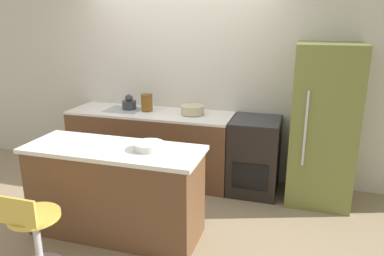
# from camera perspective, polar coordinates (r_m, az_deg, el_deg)

# --- Properties ---
(ground_plane) EXTENTS (14.00, 14.00, 0.00)m
(ground_plane) POSITION_cam_1_polar(r_m,az_deg,el_deg) (4.76, -4.15, -9.50)
(ground_plane) COLOR #998466
(wall_back) EXTENTS (8.00, 0.06, 2.60)m
(wall_back) POSITION_cam_1_polar(r_m,az_deg,el_deg) (5.00, -1.56, 7.54)
(wall_back) COLOR beige
(wall_back) RESTS_ON ground_plane
(back_counter) EXTENTS (2.13, 0.66, 0.92)m
(back_counter) POSITION_cam_1_polar(r_m,az_deg,el_deg) (4.99, -6.28, -2.60)
(back_counter) COLOR brown
(back_counter) RESTS_ON ground_plane
(kitchen_island) EXTENTS (1.72, 0.65, 0.91)m
(kitchen_island) POSITION_cam_1_polar(r_m,az_deg,el_deg) (3.79, -11.56, -9.36)
(kitchen_island) COLOR brown
(kitchen_island) RESTS_ON ground_plane
(oven_range) EXTENTS (0.58, 0.67, 0.92)m
(oven_range) POSITION_cam_1_polar(r_m,az_deg,el_deg) (4.65, 9.49, -4.17)
(oven_range) COLOR black
(oven_range) RESTS_ON ground_plane
(refrigerator) EXTENTS (0.70, 0.72, 1.82)m
(refrigerator) POSITION_cam_1_polar(r_m,az_deg,el_deg) (4.48, 19.35, 0.39)
(refrigerator) COLOR olive
(refrigerator) RESTS_ON ground_plane
(stool_chair) EXTENTS (0.42, 0.42, 0.76)m
(stool_chair) POSITION_cam_1_polar(r_m,az_deg,el_deg) (3.49, -22.92, -14.35)
(stool_chair) COLOR #B7B7BC
(stool_chair) RESTS_ON ground_plane
(kettle) EXTENTS (0.19, 0.19, 0.20)m
(kettle) POSITION_cam_1_polar(r_m,az_deg,el_deg) (5.00, -9.56, 3.71)
(kettle) COLOR #333338
(kettle) RESTS_ON back_counter
(mixing_bowl) EXTENTS (0.29, 0.29, 0.11)m
(mixing_bowl) POSITION_cam_1_polar(r_m,az_deg,el_deg) (4.70, 0.08, 2.81)
(mixing_bowl) COLOR #C1B28E
(mixing_bowl) RESTS_ON back_counter
(canister_jar) EXTENTS (0.15, 0.15, 0.21)m
(canister_jar) POSITION_cam_1_polar(r_m,az_deg,el_deg) (4.89, -6.89, 3.90)
(canister_jar) COLOR brown
(canister_jar) RESTS_ON back_counter
(fruit_bowl) EXTENTS (0.29, 0.29, 0.06)m
(fruit_bowl) POSITION_cam_1_polar(r_m,az_deg,el_deg) (3.50, -6.55, -2.74)
(fruit_bowl) COLOR white
(fruit_bowl) RESTS_ON kitchen_island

